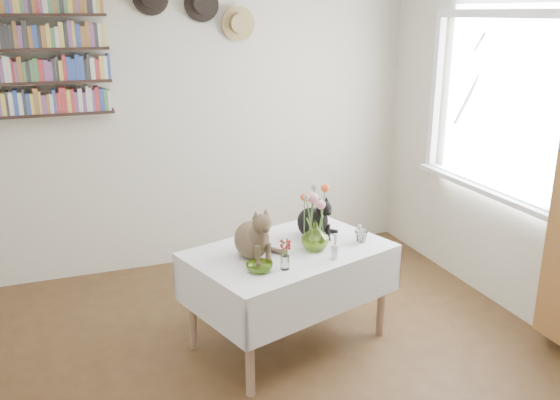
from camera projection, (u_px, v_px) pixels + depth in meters
name	position (u px, v px, depth m)	size (l,w,h in m)	color
room	(282.00, 197.00, 2.98)	(4.08, 4.58, 2.58)	brown
window	(495.00, 119.00, 4.31)	(0.12, 1.52, 1.32)	white
dining_table	(289.00, 273.00, 3.88)	(1.45, 1.15, 0.68)	white
tabby_cat	(251.00, 230.00, 3.66)	(0.23, 0.30, 0.35)	brown
black_cat	(312.00, 215.00, 4.00)	(0.21, 0.26, 0.31)	black
flower_vase	(315.00, 236.00, 3.79)	(0.18, 0.18, 0.19)	#A2CC3F
green_bowl	(259.00, 267.00, 3.50)	(0.16, 0.16, 0.05)	#A2CC3F
drinking_glass	(361.00, 236.00, 3.94)	(0.09, 0.09, 0.08)	white
candlestick	(335.00, 250.00, 3.67)	(0.05, 0.05, 0.17)	white
berry_jar	(285.00, 254.00, 3.51)	(0.05, 0.05, 0.21)	white
porcelain_figurine	(359.00, 231.00, 4.03)	(0.05, 0.05, 0.09)	white
flower_bouquet	(315.00, 199.00, 3.73)	(0.17, 0.12, 0.39)	#4C7233
bookshelf_unit	(39.00, 54.00, 4.36)	(1.00, 0.16, 0.91)	black
wall_hats	(198.00, 8.00, 4.69)	(0.98, 0.09, 0.48)	black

